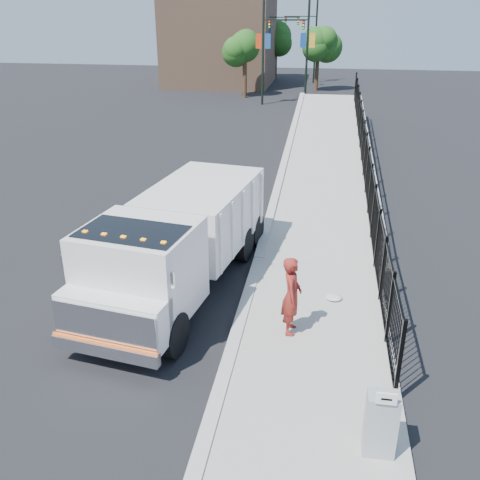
# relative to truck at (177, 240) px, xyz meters

# --- Properties ---
(ground) EXTENTS (120.00, 120.00, 0.00)m
(ground) POSITION_rel_truck_xyz_m (1.98, -1.82, -1.57)
(ground) COLOR black
(ground) RESTS_ON ground
(sidewalk) EXTENTS (3.55, 12.00, 0.12)m
(sidewalk) POSITION_rel_truck_xyz_m (3.90, -3.82, -1.51)
(sidewalk) COLOR #9E998E
(sidewalk) RESTS_ON ground
(curb) EXTENTS (0.30, 12.00, 0.16)m
(curb) POSITION_rel_truck_xyz_m (1.98, -3.82, -1.49)
(curb) COLOR #ADAAA3
(curb) RESTS_ON ground
(ramp) EXTENTS (3.95, 24.06, 3.19)m
(ramp) POSITION_rel_truck_xyz_m (4.10, 14.18, -1.57)
(ramp) COLOR #9E998E
(ramp) RESTS_ON ground
(iron_fence) EXTENTS (0.10, 28.00, 1.80)m
(iron_fence) POSITION_rel_truck_xyz_m (5.53, 10.18, -0.67)
(iron_fence) COLOR black
(iron_fence) RESTS_ON ground
(truck) EXTENTS (3.81, 8.44, 2.79)m
(truck) POSITION_rel_truck_xyz_m (0.00, 0.00, 0.00)
(truck) COLOR black
(truck) RESTS_ON ground
(worker) EXTENTS (0.50, 0.74, 1.98)m
(worker) POSITION_rel_truck_xyz_m (3.25, -1.74, -0.46)
(worker) COLOR maroon
(worker) RESTS_ON sidewalk
(utility_cabinet) EXTENTS (0.55, 0.40, 1.25)m
(utility_cabinet) POSITION_rel_truck_xyz_m (5.08, -5.32, -0.82)
(utility_cabinet) COLOR gray
(utility_cabinet) RESTS_ON sidewalk
(arrow_sign) EXTENTS (0.35, 0.04, 0.22)m
(arrow_sign) POSITION_rel_truck_xyz_m (5.08, -5.54, -0.09)
(arrow_sign) COLOR white
(arrow_sign) RESTS_ON utility_cabinet
(debris) EXTENTS (0.44, 0.44, 0.11)m
(debris) POSITION_rel_truck_xyz_m (4.31, -0.00, -1.39)
(debris) COLOR silver
(debris) RESTS_ON sidewalk
(light_pole_0) EXTENTS (3.78, 0.22, 8.00)m
(light_pole_0) POSITION_rel_truck_xyz_m (-1.13, 30.69, 2.80)
(light_pole_0) COLOR black
(light_pole_0) RESTS_ON ground
(light_pole_1) EXTENTS (3.77, 0.22, 8.00)m
(light_pole_1) POSITION_rel_truck_xyz_m (1.60, 32.22, 2.80)
(light_pole_1) COLOR black
(light_pole_1) RESTS_ON ground
(light_pole_2) EXTENTS (3.77, 0.22, 8.00)m
(light_pole_2) POSITION_rel_truck_xyz_m (-2.12, 40.22, 2.80)
(light_pole_2) COLOR black
(light_pole_2) RESTS_ON ground
(light_pole_3) EXTENTS (3.77, 0.22, 8.00)m
(light_pole_3) POSITION_rel_truck_xyz_m (1.87, 44.40, 2.80)
(light_pole_3) COLOR black
(light_pole_3) RESTS_ON ground
(tree_0) EXTENTS (2.65, 2.65, 5.32)m
(tree_0) POSITION_rel_truck_xyz_m (-3.36, 33.93, 2.38)
(tree_0) COLOR #382314
(tree_0) RESTS_ON ground
(tree_1) EXTENTS (2.54, 2.54, 5.27)m
(tree_1) POSITION_rel_truck_xyz_m (2.61, 38.90, 2.37)
(tree_1) COLOR #382314
(tree_1) RESTS_ON ground
(tree_2) EXTENTS (3.29, 3.29, 5.64)m
(tree_2) POSITION_rel_truck_xyz_m (-2.10, 47.62, 2.40)
(tree_2) COLOR #382314
(tree_2) RESTS_ON ground
(building) EXTENTS (10.00, 10.00, 8.00)m
(building) POSITION_rel_truck_xyz_m (-7.02, 42.18, 2.43)
(building) COLOR #8C664C
(building) RESTS_ON ground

